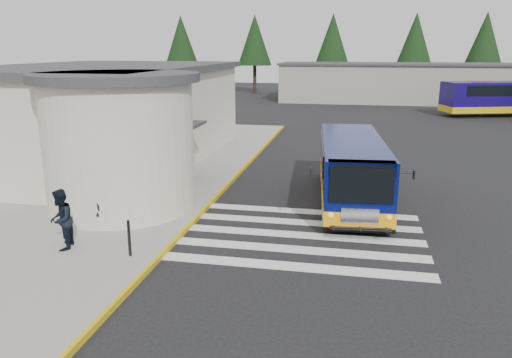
% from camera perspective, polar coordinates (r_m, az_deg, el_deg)
% --- Properties ---
extents(ground, '(140.00, 140.00, 0.00)m').
position_cam_1_polar(ground, '(16.76, 6.64, -5.51)').
color(ground, black).
rests_on(ground, ground).
extents(sidewalk, '(10.00, 34.00, 0.15)m').
position_cam_1_polar(sidewalk, '(22.86, -15.54, -0.24)').
color(sidewalk, gray).
rests_on(sidewalk, ground).
extents(curb_strip, '(0.12, 34.00, 0.16)m').
position_cam_1_polar(curb_strip, '(21.14, -3.45, -0.91)').
color(curb_strip, gold).
rests_on(curb_strip, ground).
extents(station_building, '(12.70, 18.70, 4.80)m').
position_cam_1_polar(station_building, '(25.77, -16.75, 6.97)').
color(station_building, beige).
rests_on(station_building, ground).
extents(crosswalk, '(8.00, 5.35, 0.01)m').
position_cam_1_polar(crosswalk, '(16.05, 4.62, -6.36)').
color(crosswalk, silver).
rests_on(crosswalk, ground).
extents(depot_building, '(26.40, 8.40, 4.20)m').
position_cam_1_polar(depot_building, '(58.01, 16.23, 10.54)').
color(depot_building, gray).
rests_on(depot_building, ground).
extents(tree_line, '(58.40, 4.40, 10.00)m').
position_cam_1_polar(tree_line, '(65.90, 16.21, 15.04)').
color(tree_line, black).
rests_on(tree_line, ground).
extents(transit_bus, '(3.32, 8.79, 2.44)m').
position_cam_1_polar(transit_bus, '(19.43, 10.85, 0.76)').
color(transit_bus, '#070F52').
rests_on(transit_bus, ground).
extents(pedestrian_a, '(0.38, 0.57, 1.57)m').
position_cam_1_polar(pedestrian_a, '(16.60, -17.34, -2.90)').
color(pedestrian_a, black).
rests_on(pedestrian_a, sidewalk).
extents(pedestrian_b, '(0.89, 1.02, 1.77)m').
position_cam_1_polar(pedestrian_b, '(15.30, -21.41, -4.34)').
color(pedestrian_b, black).
rests_on(pedestrian_b, sidewalk).
extents(bollard, '(0.09, 0.09, 1.04)m').
position_cam_1_polar(bollard, '(14.34, -14.29, -6.58)').
color(bollard, black).
rests_on(bollard, sidewalk).
extents(far_bus_a, '(10.27, 5.50, 2.55)m').
position_cam_1_polar(far_bus_a, '(48.90, 26.14, 8.42)').
color(far_bus_a, '#11064C').
rests_on(far_bus_a, ground).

